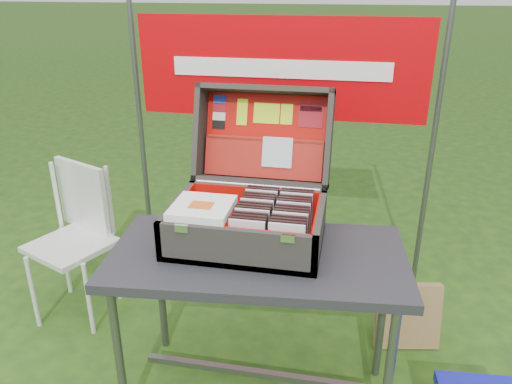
% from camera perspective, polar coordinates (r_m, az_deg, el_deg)
% --- Properties ---
extents(table, '(1.23, 0.70, 0.74)m').
position_cam_1_polar(table, '(2.22, 0.18, -15.27)').
color(table, black).
rests_on(table, ground).
extents(table_top, '(1.23, 0.70, 0.04)m').
position_cam_1_polar(table_top, '(2.02, 0.19, -7.45)').
color(table_top, black).
rests_on(table_top, ground).
extents(table_leg_fl, '(0.04, 0.04, 0.70)m').
position_cam_1_polar(table_leg_fl, '(2.20, -15.47, -17.22)').
color(table_leg_fl, '#59595B').
rests_on(table_leg_fl, ground).
extents(table_leg_bl, '(0.04, 0.04, 0.70)m').
position_cam_1_polar(table_leg_bl, '(2.54, -10.82, -10.67)').
color(table_leg_bl, '#59595B').
rests_on(table_leg_bl, ground).
extents(table_leg_br, '(0.04, 0.04, 0.70)m').
position_cam_1_polar(table_leg_br, '(2.40, 14.24, -13.30)').
color(table_leg_br, '#59595B').
rests_on(table_leg_br, ground).
extents(table_brace, '(1.03, 0.03, 0.03)m').
position_cam_1_polar(table_brace, '(2.38, 0.17, -20.00)').
color(table_brace, '#59595B').
rests_on(table_brace, ground).
extents(suitcase, '(0.62, 0.60, 0.56)m').
position_cam_1_polar(suitcase, '(2.02, -0.76, 2.04)').
color(suitcase, '#403E38').
rests_on(suitcase, table).
extents(suitcase_base_bottom, '(0.62, 0.44, 0.02)m').
position_cam_1_polar(suitcase_base_bottom, '(2.08, -1.07, -5.45)').
color(suitcase_base_bottom, '#403E38').
rests_on(suitcase_base_bottom, table_top).
extents(suitcase_base_wall_front, '(0.62, 0.02, 0.17)m').
position_cam_1_polar(suitcase_base_wall_front, '(1.87, -2.45, -6.55)').
color(suitcase_base_wall_front, '#403E38').
rests_on(suitcase_base_wall_front, table_top).
extents(suitcase_base_wall_back, '(0.62, 0.02, 0.17)m').
position_cam_1_polar(suitcase_base_wall_back, '(2.23, 0.06, -1.34)').
color(suitcase_base_wall_back, '#403E38').
rests_on(suitcase_base_wall_back, table_top).
extents(suitcase_base_wall_left, '(0.02, 0.44, 0.17)m').
position_cam_1_polar(suitcase_base_wall_left, '(2.12, -8.95, -2.96)').
color(suitcase_base_wall_left, '#403E38').
rests_on(suitcase_base_wall_left, table_top).
extents(suitcase_base_wall_right, '(0.02, 0.44, 0.17)m').
position_cam_1_polar(suitcase_base_wall_right, '(2.01, 7.25, -4.43)').
color(suitcase_base_wall_right, '#403E38').
rests_on(suitcase_base_wall_right, table_top).
extents(suitcase_liner_floor, '(0.57, 0.39, 0.01)m').
position_cam_1_polar(suitcase_liner_floor, '(2.07, -1.07, -5.09)').
color(suitcase_liner_floor, red).
rests_on(suitcase_liner_floor, suitcase_base_bottom).
extents(suitcase_latch_left, '(0.05, 0.01, 0.03)m').
position_cam_1_polar(suitcase_latch_left, '(1.87, -8.51, -4.14)').
color(suitcase_latch_left, silver).
rests_on(suitcase_latch_left, suitcase_base_wall_front).
extents(suitcase_latch_right, '(0.05, 0.01, 0.03)m').
position_cam_1_polar(suitcase_latch_right, '(1.79, 3.65, -5.32)').
color(suitcase_latch_right, silver).
rests_on(suitcase_latch_right, suitcase_base_wall_front).
extents(suitcase_hinge, '(0.56, 0.02, 0.02)m').
position_cam_1_polar(suitcase_hinge, '(2.21, 0.12, 0.74)').
color(suitcase_hinge, silver).
rests_on(suitcase_hinge, suitcase_base_wall_back).
extents(suitcase_lid_back, '(0.62, 0.16, 0.43)m').
position_cam_1_polar(suitcase_lid_back, '(2.35, 1.14, 6.36)').
color(suitcase_lid_back, '#403E38').
rests_on(suitcase_lid_back, suitcase_base_wall_back).
extents(suitcase_lid_rim_far, '(0.62, 0.17, 0.07)m').
position_cam_1_polar(suitcase_lid_rim_far, '(2.30, 1.17, 11.62)').
color(suitcase_lid_rim_far, '#403E38').
rests_on(suitcase_lid_rim_far, suitcase_lid_back).
extents(suitcase_lid_rim_near, '(0.62, 0.17, 0.07)m').
position_cam_1_polar(suitcase_lid_rim_near, '(2.29, 0.52, 1.19)').
color(suitcase_lid_rim_near, '#403E38').
rests_on(suitcase_lid_rim_near, suitcase_lid_back).
extents(suitcase_lid_rim_left, '(0.02, 0.29, 0.47)m').
position_cam_1_polar(suitcase_lid_rim_left, '(2.35, -6.35, 6.78)').
color(suitcase_lid_rim_left, '#403E38').
rests_on(suitcase_lid_rim_left, suitcase_lid_back).
extents(suitcase_lid_rim_right, '(0.02, 0.29, 0.47)m').
position_cam_1_polar(suitcase_lid_rim_right, '(2.25, 8.34, 5.92)').
color(suitcase_lid_rim_right, '#403E38').
rests_on(suitcase_lid_rim_right, suitcase_lid_back).
extents(suitcase_lid_liner, '(0.57, 0.13, 0.37)m').
position_cam_1_polar(suitcase_lid_liner, '(2.34, 1.07, 6.37)').
color(suitcase_lid_liner, red).
rests_on(suitcase_lid_liner, suitcase_lid_back).
extents(suitcase_liner_wall_front, '(0.57, 0.01, 0.14)m').
position_cam_1_polar(suitcase_liner_wall_front, '(1.87, -2.35, -6.00)').
color(suitcase_liner_wall_front, red).
rests_on(suitcase_liner_wall_front, suitcase_base_bottom).
extents(suitcase_liner_wall_back, '(0.57, 0.01, 0.14)m').
position_cam_1_polar(suitcase_liner_wall_back, '(2.21, -0.02, -1.22)').
color(suitcase_liner_wall_back, red).
rests_on(suitcase_liner_wall_back, suitcase_base_bottom).
extents(suitcase_liner_wall_left, '(0.01, 0.39, 0.14)m').
position_cam_1_polar(suitcase_liner_wall_left, '(2.11, -8.59, -2.71)').
color(suitcase_liner_wall_left, red).
rests_on(suitcase_liner_wall_left, suitcase_base_bottom).
extents(suitcase_liner_wall_right, '(0.01, 0.39, 0.14)m').
position_cam_1_polar(suitcase_liner_wall_right, '(2.01, 6.83, -4.09)').
color(suitcase_liner_wall_right, red).
rests_on(suitcase_liner_wall_right, suitcase_base_bottom).
extents(suitcase_lid_pocket, '(0.55, 0.08, 0.18)m').
position_cam_1_polar(suitcase_lid_pocket, '(2.32, 0.84, 3.84)').
color(suitcase_lid_pocket, maroon).
rests_on(suitcase_lid_pocket, suitcase_lid_liner).
extents(suitcase_pocket_edge, '(0.54, 0.03, 0.03)m').
position_cam_1_polar(suitcase_pocket_edge, '(2.31, 0.95, 6.02)').
color(suitcase_pocket_edge, maroon).
rests_on(suitcase_pocket_edge, suitcase_lid_pocket).
extents(suitcase_pocket_cd, '(0.14, 0.05, 0.13)m').
position_cam_1_polar(suitcase_pocket_cd, '(2.29, 2.45, 4.55)').
color(suitcase_pocket_cd, silver).
rests_on(suitcase_pocket_cd, suitcase_lid_pocket).
extents(lid_sticker_cc_a, '(0.06, 0.01, 0.04)m').
position_cam_1_polar(lid_sticker_cc_a, '(2.39, -4.15, 10.54)').
color(lid_sticker_cc_a, '#1933B2').
rests_on(lid_sticker_cc_a, suitcase_lid_liner).
extents(lid_sticker_cc_b, '(0.06, 0.01, 0.04)m').
position_cam_1_polar(lid_sticker_cc_b, '(2.39, -4.20, 9.58)').
color(lid_sticker_cc_b, '#A5101C').
rests_on(lid_sticker_cc_b, suitcase_lid_liner).
extents(lid_sticker_cc_c, '(0.06, 0.01, 0.04)m').
position_cam_1_polar(lid_sticker_cc_c, '(2.38, -4.25, 8.63)').
color(lid_sticker_cc_c, white).
rests_on(lid_sticker_cc_c, suitcase_lid_liner).
extents(lid_sticker_cc_d, '(0.06, 0.01, 0.04)m').
position_cam_1_polar(lid_sticker_cc_d, '(2.38, -4.30, 7.67)').
color(lid_sticker_cc_d, black).
rests_on(lid_sticker_cc_d, suitcase_lid_liner).
extents(lid_card_neon_tall, '(0.05, 0.04, 0.12)m').
position_cam_1_polar(lid_card_neon_tall, '(2.36, -1.60, 9.12)').
color(lid_card_neon_tall, '#C8F317').
rests_on(lid_card_neon_tall, suitcase_lid_liner).
extents(lid_card_neon_main, '(0.12, 0.03, 0.09)m').
position_cam_1_polar(lid_card_neon_main, '(2.34, 1.21, 8.99)').
color(lid_card_neon_main, '#C8F317').
rests_on(lid_card_neon_main, suitcase_lid_liner).
extents(lid_card_neon_small, '(0.06, 0.03, 0.09)m').
position_cam_1_polar(lid_card_neon_small, '(2.32, 3.52, 8.86)').
color(lid_card_neon_small, '#C8F317').
rests_on(lid_card_neon_small, suitcase_lid_liner).
extents(lid_sticker_band, '(0.11, 0.04, 0.11)m').
position_cam_1_polar(lid_sticker_band, '(2.31, 6.27, 8.70)').
color(lid_sticker_band, '#A5101C').
rests_on(lid_sticker_band, suitcase_lid_liner).
extents(lid_sticker_band_bar, '(0.10, 0.01, 0.02)m').
position_cam_1_polar(lid_sticker_band_bar, '(2.31, 6.32, 9.44)').
color(lid_sticker_band_bar, black).
rests_on(lid_sticker_band_bar, suitcase_lid_liner).
extents(cd_left_0, '(0.14, 0.01, 0.16)m').
position_cam_1_polar(cd_left_0, '(1.88, -1.05, -5.43)').
color(cd_left_0, silver).
rests_on(cd_left_0, suitcase_liner_floor).
extents(cd_left_1, '(0.14, 0.01, 0.16)m').
position_cam_1_polar(cd_left_1, '(1.90, -0.89, -5.09)').
color(cd_left_1, black).
rests_on(cd_left_1, suitcase_liner_floor).
extents(cd_left_2, '(0.14, 0.01, 0.16)m').
position_cam_1_polar(cd_left_2, '(1.92, -0.74, -4.75)').
color(cd_left_2, black).
rests_on(cd_left_2, suitcase_liner_floor).
extents(cd_left_3, '(0.14, 0.01, 0.16)m').
position_cam_1_polar(cd_left_3, '(1.94, -0.59, -4.42)').
color(cd_left_3, black).
rests_on(cd_left_3, suitcase_liner_floor).
extents(cd_left_4, '(0.14, 0.01, 0.16)m').
position_cam_1_polar(cd_left_4, '(1.96, -0.44, -4.10)').
color(cd_left_4, silver).
rests_on(cd_left_4, suitcase_liner_floor).
extents(cd_left_5, '(0.14, 0.01, 0.16)m').
position_cam_1_polar(cd_left_5, '(1.98, -0.30, -3.79)').
color(cd_left_5, black).
rests_on(cd_left_5, suitcase_liner_floor).
extents(cd_left_6, '(0.14, 0.01, 0.16)m').
position_cam_1_polar(cd_left_6, '(2.00, -0.16, -3.48)').
color(cd_left_6, black).
rests_on(cd_left_6, suitcase_liner_floor).
extents(cd_left_7, '(0.14, 0.01, 0.16)m').
position_cam_1_polar(cd_left_7, '(2.03, -0.03, -3.18)').
color(cd_left_7, black).
rests_on(cd_left_7, suitcase_liner_floor).
extents(cd_left_8, '(0.14, 0.01, 0.16)m').
position_cam_1_polar(cd_left_8, '(2.05, 0.11, -2.88)').
color(cd_left_8, silver).
rests_on(cd_left_8, suitcase_liner_floor).
extents(cd_left_9, '(0.14, 0.01, 0.16)m').
position_cam_1_polar(cd_left_9, '(2.07, 0.24, -2.59)').
color(cd_left_9, black).
rests_on(cd_left_9, suitcase_liner_floor).
extents(cd_left_10, '(0.14, 0.01, 0.16)m').
position_cam_1_polar(cd_left_10, '(2.09, 0.36, -2.31)').
color(cd_left_10, black).
rests_on(cd_left_10, suitcase_liner_floor).
extents(cd_left_11, '(0.14, 0.01, 0.16)m').
position_cam_1_polar(cd_left_11, '(2.11, 0.49, -2.03)').
color(cd_left_11, black).
rests_on(cd_left_11, suitcase_liner_floor).
extents(cd_left_12, '(0.14, 0.01, 0.16)m').
position_cam_1_polar(cd_left_12, '(2.13, 0.61, -1.76)').
color(cd_left_12, silver).
rests_on(cd_left_12, suitcase_liner_floor).
extents(cd_left_13, '(0.14, 0.01, 0.16)m').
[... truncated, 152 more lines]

